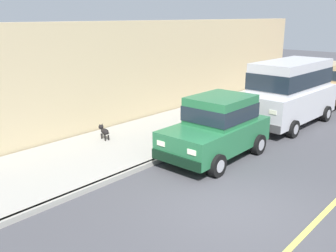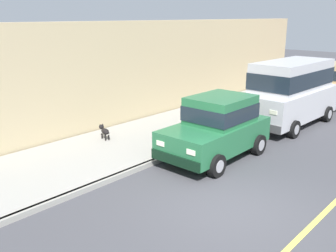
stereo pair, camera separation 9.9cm
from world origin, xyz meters
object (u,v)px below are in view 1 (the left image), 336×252
(car_green_hatchback, at_px, (217,126))
(car_silver_van, at_px, (290,90))
(fire_hydrant, at_px, (210,122))
(car_tan_sedan, at_px, (336,82))
(dog_black, at_px, (104,131))

(car_green_hatchback, bearing_deg, car_silver_van, 89.56)
(car_green_hatchback, bearing_deg, fire_hydrant, 130.75)
(car_tan_sedan, height_order, dog_black, car_tan_sedan)
(car_green_hatchback, xyz_separation_m, car_silver_van, (0.04, 4.90, 0.42))
(car_tan_sedan, xyz_separation_m, dog_black, (-3.62, -11.82, -0.55))
(car_silver_van, height_order, dog_black, car_silver_van)
(dog_black, bearing_deg, car_silver_van, 60.18)
(car_silver_van, height_order, fire_hydrant, car_silver_van)
(car_tan_sedan, bearing_deg, car_silver_van, -89.70)
(car_green_hatchback, relative_size, dog_black, 5.12)
(car_silver_van, bearing_deg, fire_hydrant, -114.86)
(car_green_hatchback, distance_m, fire_hydrant, 2.28)
(dog_black, bearing_deg, fire_hydrant, 55.57)
(car_silver_van, bearing_deg, dog_black, -119.82)
(fire_hydrant, bearing_deg, car_green_hatchback, -49.25)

